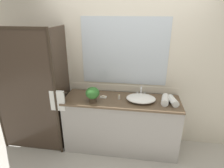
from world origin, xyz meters
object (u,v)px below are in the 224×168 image
at_px(rolled_towel_middle, 165,100).
at_px(potted_plant, 93,94).
at_px(amenity_bottle_body_wash, 91,91).
at_px(rolled_towel_near_edge, 173,101).
at_px(faucet, 141,93).
at_px(sink_basin, 141,98).
at_px(soap_dish, 103,97).
at_px(amenity_bottle_conditioner, 119,97).
at_px(amenity_bottle_lotion, 90,92).

bearing_deg(rolled_towel_middle, potted_plant, -174.42).
relative_size(amenity_bottle_body_wash, rolled_towel_near_edge, 0.32).
relative_size(faucet, rolled_towel_middle, 0.66).
distance_m(sink_basin, potted_plant, 0.73).
xyz_separation_m(sink_basin, soap_dish, (-0.59, 0.04, -0.03)).
xyz_separation_m(faucet, rolled_towel_middle, (0.36, -0.19, -0.00)).
bearing_deg(potted_plant, amenity_bottle_conditioner, 18.36).
bearing_deg(amenity_bottle_conditioner, rolled_towel_middle, -1.86).
bearing_deg(rolled_towel_middle, amenity_bottle_body_wash, 170.08).
height_order(sink_basin, amenity_bottle_body_wash, sink_basin).
bearing_deg(amenity_bottle_lotion, amenity_bottle_conditioner, -13.99).
height_order(sink_basin, rolled_towel_middle, rolled_towel_middle).
bearing_deg(amenity_bottle_body_wash, potted_plant, -70.71).
distance_m(faucet, amenity_bottle_lotion, 0.83).
bearing_deg(amenity_bottle_body_wash, rolled_towel_near_edge, -9.58).
relative_size(soap_dish, amenity_bottle_lotion, 1.13).
height_order(faucet, amenity_bottle_lotion, faucet).
distance_m(sink_basin, amenity_bottle_conditioner, 0.34).
xyz_separation_m(amenity_bottle_lotion, rolled_towel_middle, (1.19, -0.15, 0.01)).
relative_size(potted_plant, amenity_bottle_lotion, 2.61).
height_order(potted_plant, amenity_bottle_lotion, potted_plant).
bearing_deg(sink_basin, amenity_bottle_conditioner, 179.24).
xyz_separation_m(amenity_bottle_conditioner, rolled_towel_near_edge, (0.80, -0.03, 0.01)).
relative_size(sink_basin, soap_dish, 4.45).
bearing_deg(rolled_towel_near_edge, amenity_bottle_conditioner, 177.58).
relative_size(potted_plant, rolled_towel_near_edge, 0.93).
xyz_separation_m(amenity_bottle_body_wash, amenity_bottle_conditioner, (0.49, -0.18, 0.00)).
height_order(sink_basin, rolled_towel_near_edge, rolled_towel_near_edge).
relative_size(amenity_bottle_lotion, rolled_towel_near_edge, 0.36).
bearing_deg(amenity_bottle_conditioner, soap_dish, 172.62).
xyz_separation_m(soap_dish, amenity_bottle_conditioner, (0.25, -0.03, 0.03)).
bearing_deg(rolled_towel_near_edge, amenity_bottle_lotion, 173.07).
bearing_deg(amenity_bottle_lotion, soap_dish, -20.41).
xyz_separation_m(amenity_bottle_body_wash, rolled_towel_near_edge, (1.29, -0.22, 0.01)).
distance_m(sink_basin, amenity_bottle_body_wash, 0.85).
relative_size(potted_plant, amenity_bottle_conditioner, 2.60).
bearing_deg(amenity_bottle_body_wash, rolled_towel_middle, -9.92).
bearing_deg(rolled_towel_near_edge, amenity_bottle_body_wash, 170.42).
distance_m(amenity_bottle_body_wash, amenity_bottle_conditioner, 0.53).
bearing_deg(sink_basin, amenity_bottle_lotion, 171.23).
distance_m(amenity_bottle_lotion, amenity_bottle_conditioner, 0.51).
xyz_separation_m(soap_dish, rolled_towel_near_edge, (1.05, -0.07, 0.04)).
bearing_deg(sink_basin, soap_dish, 176.39).
height_order(soap_dish, rolled_towel_middle, rolled_towel_middle).
height_order(soap_dish, rolled_towel_near_edge, rolled_towel_near_edge).
bearing_deg(soap_dish, rolled_towel_near_edge, -3.61).
xyz_separation_m(faucet, amenity_bottle_lotion, (-0.83, -0.05, -0.01)).
xyz_separation_m(amenity_bottle_body_wash, amenity_bottle_lotion, (-0.00, -0.06, 0.01)).
relative_size(amenity_bottle_conditioner, rolled_towel_middle, 0.35).
bearing_deg(potted_plant, amenity_bottle_body_wash, 109.29).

